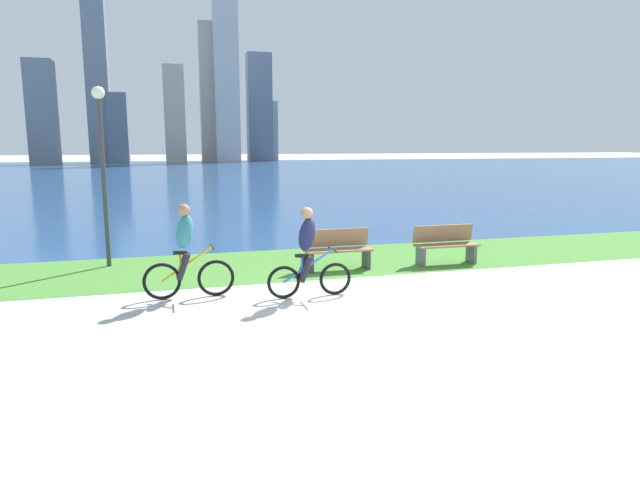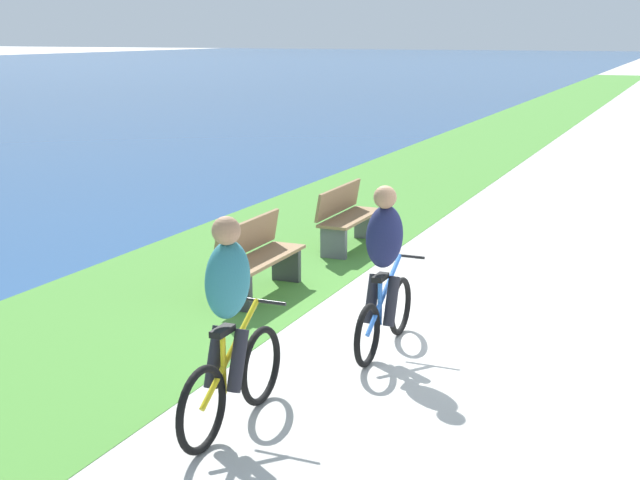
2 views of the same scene
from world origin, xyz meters
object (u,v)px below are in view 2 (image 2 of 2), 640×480
(cyclist_trailing, at_px, (230,326))
(bench_near_path, at_px, (347,217))
(bench_far_along_path, at_px, (258,258))
(cyclist_lead, at_px, (384,269))

(cyclist_trailing, height_order, bench_near_path, cyclist_trailing)
(cyclist_trailing, relative_size, bench_far_along_path, 1.14)
(cyclist_lead, distance_m, bench_far_along_path, 2.36)
(cyclist_trailing, bearing_deg, bench_far_along_path, 23.99)
(cyclist_lead, relative_size, bench_far_along_path, 1.09)
(cyclist_trailing, height_order, bench_far_along_path, cyclist_trailing)
(cyclist_lead, height_order, bench_near_path, cyclist_lead)
(cyclist_lead, xyz_separation_m, cyclist_trailing, (-2.11, 0.52, 0.02))
(cyclist_lead, distance_m, bench_near_path, 4.24)
(bench_far_along_path, bearing_deg, cyclist_lead, -121.10)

